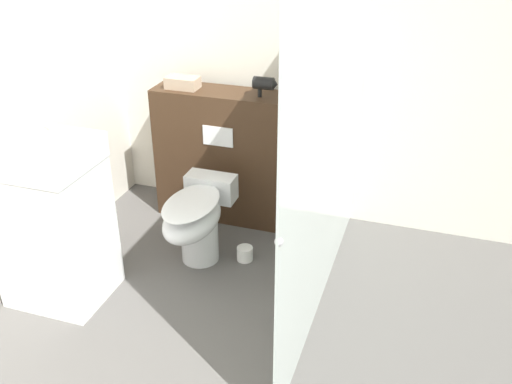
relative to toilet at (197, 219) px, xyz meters
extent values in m
cube|color=silver|center=(0.43, 0.90, 0.93)|extent=(8.00, 0.06, 2.50)
cube|color=#3D2819|center=(-0.03, 0.64, 0.17)|extent=(1.03, 0.30, 0.98)
cube|color=white|center=(-0.03, 0.49, 0.38)|extent=(0.22, 0.01, 0.14)
cube|color=silver|center=(0.86, -0.14, 0.73)|extent=(0.01, 2.02, 2.11)
sphere|color=#B2B2B7|center=(0.86, -1.12, 0.69)|extent=(0.04, 0.04, 0.04)
cylinder|color=white|center=(0.00, 0.03, -0.15)|extent=(0.25, 0.25, 0.34)
ellipsoid|color=white|center=(0.00, -0.07, 0.04)|extent=(0.33, 0.55, 0.21)
ellipsoid|color=white|center=(0.00, -0.07, 0.16)|extent=(0.32, 0.54, 0.02)
cube|color=white|center=(0.00, 0.26, 0.11)|extent=(0.34, 0.15, 0.18)
cube|color=white|center=(-0.65, -0.58, 0.11)|extent=(0.55, 0.48, 0.87)
cube|color=white|center=(-0.65, -0.58, 0.62)|extent=(0.56, 0.49, 0.15)
cylinder|color=silver|center=(-0.65, -0.44, 0.76)|extent=(0.02, 0.02, 0.14)
cylinder|color=black|center=(0.26, 0.61, 0.75)|extent=(0.14, 0.08, 0.08)
cone|color=black|center=(0.34, 0.61, 0.75)|extent=(0.03, 0.07, 0.07)
cylinder|color=black|center=(0.23, 0.61, 0.70)|extent=(0.03, 0.03, 0.09)
cube|color=tan|center=(-0.34, 0.62, 0.70)|extent=(0.23, 0.14, 0.08)
cylinder|color=white|center=(0.29, 0.11, -0.27)|extent=(0.11, 0.11, 0.10)
camera|label=1|loc=(1.36, -2.90, 1.89)|focal=40.00mm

